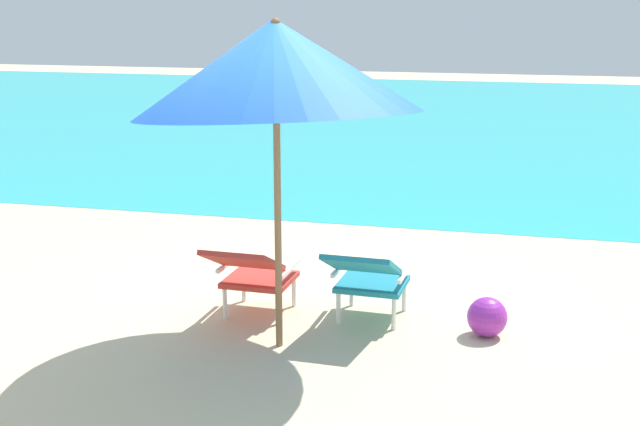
% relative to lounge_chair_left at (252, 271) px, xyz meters
% --- Properties ---
extents(ground_plane, '(40.00, 40.00, 0.00)m').
position_rel_lounge_chair_left_xyz_m(ground_plane, '(0.40, 3.94, -0.40)').
color(ground_plane, beige).
extents(ocean_band, '(40.00, 18.00, 0.01)m').
position_rel_lounge_chair_left_xyz_m(ocean_band, '(0.40, 12.06, -0.40)').
color(ocean_band, '#28B2B7').
rests_on(ocean_band, ground_plane).
extents(lounge_chair_left, '(0.57, 0.89, 0.68)m').
position_rel_lounge_chair_left_xyz_m(lounge_chair_left, '(0.00, 0.00, 0.00)').
color(lounge_chair_left, red).
rests_on(lounge_chair_left, ground_plane).
extents(lounge_chair_right, '(0.57, 0.89, 0.68)m').
position_rel_lounge_chair_left_xyz_m(lounge_chair_right, '(0.90, 0.11, 0.00)').
color(lounge_chair_right, teal).
rests_on(lounge_chair_right, ground_plane).
extents(beach_umbrella_center, '(2.82, 2.83, 2.43)m').
position_rel_lounge_chair_left_xyz_m(beach_umbrella_center, '(0.35, -0.44, 1.61)').
color(beach_umbrella_center, olive).
rests_on(beach_umbrella_center, ground_plane).
extents(beach_ball, '(0.30, 0.30, 0.30)m').
position_rel_lounge_chair_left_xyz_m(beach_ball, '(1.81, 0.11, -0.25)').
color(beach_ball, purple).
rests_on(beach_ball, ground_plane).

